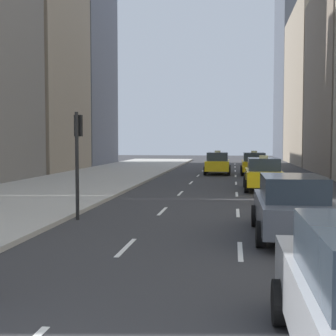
{
  "coord_description": "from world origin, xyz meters",
  "views": [
    {
      "loc": [
        2.42,
        -3.19,
        2.65
      ],
      "look_at": [
        0.04,
        13.83,
        1.64
      ],
      "focal_mm": 50.0,
      "sensor_mm": 36.0,
      "label": 1
    }
  ],
  "objects_px": {
    "taxi_lead": "(218,163)",
    "sedan_black_near": "(291,206)",
    "taxi_second": "(263,174)",
    "traffic_light_pole": "(78,148)",
    "taxi_third": "(254,163)"
  },
  "relations": [
    {
      "from": "taxi_lead",
      "to": "sedan_black_near",
      "type": "distance_m",
      "value": 24.02
    },
    {
      "from": "taxi_lead",
      "to": "taxi_second",
      "type": "bearing_deg",
      "value": -76.49
    },
    {
      "from": "sedan_black_near",
      "to": "traffic_light_pole",
      "type": "xyz_separation_m",
      "value": [
        -6.75,
        2.05,
        1.54
      ]
    },
    {
      "from": "taxi_second",
      "to": "sedan_black_near",
      "type": "height_order",
      "value": "taxi_second"
    },
    {
      "from": "taxi_lead",
      "to": "taxi_third",
      "type": "bearing_deg",
      "value": -6.16
    },
    {
      "from": "taxi_lead",
      "to": "sedan_black_near",
      "type": "bearing_deg",
      "value": -83.31
    },
    {
      "from": "taxi_third",
      "to": "traffic_light_pole",
      "type": "xyz_separation_m",
      "value": [
        -6.75,
        -21.5,
        1.53
      ]
    },
    {
      "from": "sedan_black_near",
      "to": "traffic_light_pole",
      "type": "height_order",
      "value": "traffic_light_pole"
    },
    {
      "from": "taxi_third",
      "to": "taxi_lead",
      "type": "bearing_deg",
      "value": 173.84
    },
    {
      "from": "taxi_lead",
      "to": "taxi_second",
      "type": "height_order",
      "value": "same"
    },
    {
      "from": "traffic_light_pole",
      "to": "taxi_third",
      "type": "bearing_deg",
      "value": 72.57
    },
    {
      "from": "sedan_black_near",
      "to": "traffic_light_pole",
      "type": "bearing_deg",
      "value": 163.11
    },
    {
      "from": "taxi_lead",
      "to": "sedan_black_near",
      "type": "xyz_separation_m",
      "value": [
        2.8,
        -23.86,
        -0.01
      ]
    },
    {
      "from": "traffic_light_pole",
      "to": "taxi_lead",
      "type": "bearing_deg",
      "value": 79.73
    },
    {
      "from": "taxi_second",
      "to": "traffic_light_pole",
      "type": "xyz_separation_m",
      "value": [
        -6.75,
        -10.15,
        1.53
      ]
    }
  ]
}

